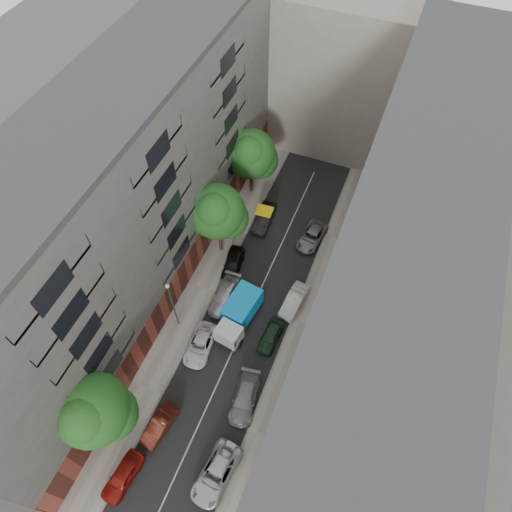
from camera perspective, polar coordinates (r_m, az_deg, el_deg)
The scene contains 24 objects.
ground at distance 44.56m, azimuth -0.37°, elevation -6.27°, with size 120.00×120.00×0.00m, color #4C4C49.
road_surface at distance 44.55m, azimuth -0.37°, elevation -6.26°, with size 8.00×44.00×0.02m, color black.
sidewalk_left at distance 45.84m, azimuth -6.78°, elevation -3.95°, with size 3.00×44.00×0.15m, color gray.
sidewalk_right at distance 43.80m, azimuth 6.39°, elevation -8.51°, with size 3.00×44.00×0.15m, color gray.
building_left at distance 40.13m, azimuth -15.26°, elevation 6.07°, with size 8.00×44.00×20.00m, color #4F4C4A.
building_right at distance 35.29m, azimuth 16.38°, elevation -3.89°, with size 8.00×44.00×20.00m, color tan.
building_endcap at distance 57.20m, azimuth 10.96°, elevation 22.14°, with size 18.00×12.00×18.00m, color gray.
tarp_truck at distance 42.45m, azimuth -2.20°, elevation -7.31°, with size 3.14×6.17×2.71m.
car_left_0 at distance 40.10m, azimuth -16.34°, elevation -24.90°, with size 1.63×4.06×1.38m, color maroon.
car_left_1 at distance 40.41m, azimuth -11.92°, elevation -19.96°, with size 1.36×3.89×1.28m, color #49180E.
car_left_2 at distance 42.33m, azimuth -6.96°, elevation -10.95°, with size 2.11×4.58×1.27m, color silver.
car_left_3 at distance 44.42m, azimuth -3.93°, elevation -4.94°, with size 2.00×4.91×1.43m, color silver.
car_left_4 at distance 46.35m, azimuth -2.89°, elevation -0.97°, with size 1.76×4.37×1.49m, color black.
car_left_5 at distance 49.96m, azimuth 1.03°, elevation 4.78°, with size 1.59×4.56×1.50m, color black.
car_right_0 at distance 38.91m, azimuth -4.98°, elevation -25.45°, with size 2.35×5.10×1.42m, color #BBBCC0.
car_right_1 at distance 40.22m, azimuth -1.41°, elevation -17.31°, with size 1.96×4.82×1.40m, color slate.
car_right_2 at distance 42.42m, azimuth 1.85°, elevation -9.91°, with size 1.53×3.80×1.29m, color black.
car_right_3 at distance 44.18m, azimuth 4.76°, elevation -5.63°, with size 1.49×4.26×1.40m, color silver.
car_right_4 at distance 48.85m, azimuth 6.99°, elevation 2.45°, with size 2.12×4.60×1.28m, color slate.
tree_near at distance 36.18m, azimuth -19.56°, elevation -17.97°, with size 5.58×5.35×8.88m.
tree_mid at distance 43.51m, azimuth -4.81°, elevation 5.31°, with size 5.62×5.40×8.93m.
tree_far at distance 49.58m, azimuth -0.62°, elevation 12.43°, with size 5.62×5.39×8.41m.
lamp_post at distance 40.46m, azimuth -10.47°, elevation -5.59°, with size 0.36×0.36×6.90m.
pedestrian at distance 46.29m, azimuth 9.98°, elevation -1.75°, with size 0.59×0.39×1.62m, color black.
Camera 1 is at (8.29, -20.04, 38.93)m, focal length 32.00 mm.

